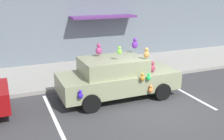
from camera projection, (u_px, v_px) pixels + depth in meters
ground_plane at (162, 109)px, 9.26m from camera, size 60.00×60.00×0.00m
sidewalk at (108, 69)px, 13.65m from camera, size 24.00×4.00×0.15m
storefront_building at (93, 4)px, 14.64m from camera, size 24.00×1.25×6.40m
parking_stripe_front at (184, 92)px, 10.76m from camera, size 0.12×3.60×0.01m
parking_stripe_rear at (53, 115)px, 8.81m from camera, size 0.12×3.60×0.01m
plush_covered_car at (117, 77)px, 10.09m from camera, size 4.49×2.08×2.14m
teddy_bear_on_sidewalk at (126, 69)px, 12.26m from camera, size 0.37×0.31×0.71m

